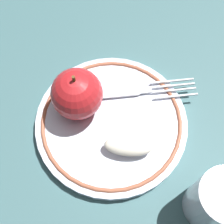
# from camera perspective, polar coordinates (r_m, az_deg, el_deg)

# --- Properties ---
(ground_plane) EXTENTS (2.00, 2.00, 0.00)m
(ground_plane) POSITION_cam_1_polar(r_m,az_deg,el_deg) (0.46, -0.12, -2.42)
(ground_plane) COLOR #385D60
(plate) EXTENTS (0.22, 0.22, 0.02)m
(plate) POSITION_cam_1_polar(r_m,az_deg,el_deg) (0.46, 0.00, -1.49)
(plate) COLOR silver
(plate) RESTS_ON ground_plane
(apple_red_whole) EXTENTS (0.07, 0.07, 0.08)m
(apple_red_whole) POSITION_cam_1_polar(r_m,az_deg,el_deg) (0.43, -6.43, 3.28)
(apple_red_whole) COLOR red
(apple_red_whole) RESTS_ON plate
(apple_slice_front) EXTENTS (0.06, 0.07, 0.02)m
(apple_slice_front) POSITION_cam_1_polar(r_m,az_deg,el_deg) (0.42, 3.01, -6.20)
(apple_slice_front) COLOR silver
(apple_slice_front) RESTS_ON plate
(fork) EXTENTS (0.07, 0.19, 0.00)m
(fork) POSITION_cam_1_polar(r_m,az_deg,el_deg) (0.47, 3.15, 3.61)
(fork) COLOR silver
(fork) RESTS_ON plate
(drinking_glass) EXTENTS (0.06, 0.06, 0.09)m
(drinking_glass) POSITION_cam_1_polar(r_m,az_deg,el_deg) (0.41, 18.53, -15.15)
(drinking_glass) COLOR white
(drinking_glass) RESTS_ON ground_plane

